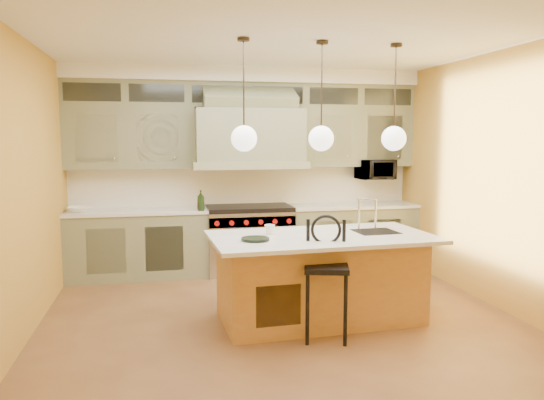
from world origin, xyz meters
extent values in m
plane|color=brown|center=(0.00, 0.00, 0.00)|extent=(5.00, 5.00, 0.00)
plane|color=white|center=(0.00, 0.00, 2.90)|extent=(5.00, 5.00, 0.00)
plane|color=#BD8D34|center=(0.00, 2.50, 1.45)|extent=(5.00, 0.00, 5.00)
plane|color=#BD8D34|center=(0.00, -2.50, 1.45)|extent=(5.00, 0.00, 5.00)
plane|color=#BD8D34|center=(-2.50, 0.00, 1.45)|extent=(0.00, 5.00, 5.00)
plane|color=#BD8D34|center=(2.50, 0.00, 1.45)|extent=(0.00, 5.00, 5.00)
cube|color=gray|center=(-1.55, 2.17, 0.45)|extent=(1.90, 0.65, 0.90)
cube|color=gray|center=(1.55, 2.17, 0.45)|extent=(1.90, 0.65, 0.90)
cube|color=white|center=(-1.55, 2.17, 0.92)|extent=(1.90, 0.68, 0.04)
cube|color=white|center=(1.55, 2.17, 0.92)|extent=(1.90, 0.68, 0.04)
cube|color=silver|center=(0.00, 2.48, 1.22)|extent=(5.00, 0.04, 0.56)
cube|color=gray|center=(-1.62, 2.33, 1.93)|extent=(1.75, 0.35, 0.85)
cube|color=gray|center=(1.62, 2.33, 1.93)|extent=(1.75, 0.35, 0.85)
cube|color=gray|center=(0.00, 2.15, 1.95)|extent=(1.50, 0.70, 0.75)
cube|color=gray|center=(0.00, 2.15, 1.55)|extent=(1.60, 0.76, 0.10)
cube|color=#333833|center=(0.00, 2.33, 2.53)|extent=(5.00, 0.35, 0.35)
cube|color=white|center=(0.00, 2.31, 2.80)|extent=(5.00, 0.47, 0.20)
cube|color=silver|center=(0.00, 2.15, 0.45)|extent=(1.20, 0.70, 0.90)
cube|color=black|center=(0.00, 2.15, 0.93)|extent=(1.20, 0.70, 0.06)
cube|color=silver|center=(0.00, 1.83, 0.78)|extent=(1.20, 0.06, 0.14)
cube|color=#AF733E|center=(0.40, -0.01, 0.44)|extent=(2.10, 1.08, 0.88)
cube|color=white|center=(0.40, -0.06, 0.90)|extent=(2.36, 1.34, 0.04)
cube|color=black|center=(1.03, 0.02, 0.90)|extent=(0.46, 0.41, 0.05)
cylinder|color=black|center=(0.09, -0.66, 0.34)|extent=(0.04, 0.04, 0.68)
cylinder|color=black|center=(0.42, -0.76, 0.34)|extent=(0.04, 0.04, 0.68)
cylinder|color=black|center=(0.18, -0.33, 0.34)|extent=(0.04, 0.04, 0.68)
cylinder|color=black|center=(0.52, -0.42, 0.34)|extent=(0.04, 0.04, 0.68)
cube|color=black|center=(0.30, -0.54, 0.70)|extent=(0.51, 0.51, 0.05)
torus|color=black|center=(0.35, -0.37, 1.03)|extent=(0.30, 0.11, 0.30)
imported|color=black|center=(1.95, 2.25, 1.45)|extent=(0.54, 0.37, 0.30)
imported|color=black|center=(-0.70, 1.92, 1.08)|extent=(0.12, 0.12, 0.28)
imported|color=black|center=(-0.70, 1.92, 1.03)|extent=(0.09, 0.09, 0.18)
imported|color=white|center=(-2.30, 2.14, 0.98)|extent=(0.32, 0.32, 0.07)
imported|color=white|center=(-0.12, 0.10, 0.97)|extent=(0.12, 0.12, 0.10)
cylinder|color=#2D2319|center=(-0.40, -0.01, 2.88)|extent=(0.12, 0.12, 0.03)
cylinder|color=#2D2319|center=(-0.40, -0.01, 2.44)|extent=(0.02, 0.02, 0.93)
sphere|color=white|center=(-0.40, -0.01, 1.92)|extent=(0.26, 0.26, 0.26)
cylinder|color=#2D2319|center=(0.40, -0.01, 2.88)|extent=(0.12, 0.12, 0.03)
cylinder|color=#2D2319|center=(0.40, -0.01, 2.44)|extent=(0.02, 0.02, 0.93)
sphere|color=white|center=(0.40, -0.01, 1.92)|extent=(0.26, 0.26, 0.26)
cylinder|color=#2D2319|center=(1.20, -0.01, 2.88)|extent=(0.12, 0.12, 0.03)
cylinder|color=#2D2319|center=(1.20, -0.01, 2.44)|extent=(0.02, 0.02, 0.93)
sphere|color=white|center=(1.20, -0.01, 1.92)|extent=(0.26, 0.26, 0.26)
camera|label=1|loc=(-1.21, -5.26, 1.93)|focal=35.00mm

